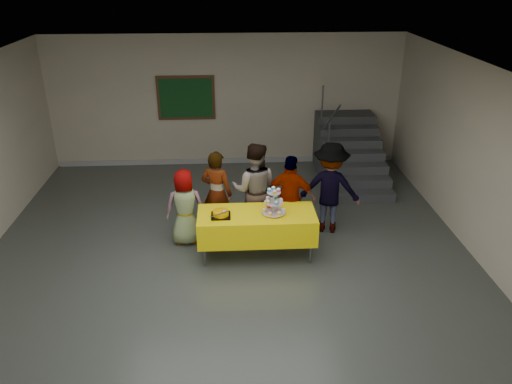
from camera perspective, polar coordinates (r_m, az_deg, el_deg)
room_shell at (r=6.62m, az=-3.42°, el=4.75°), size 10.00×10.04×3.02m
bake_table at (r=8.02m, az=0.08°, el=-3.81°), size 1.88×0.78×0.77m
cupcake_stand at (r=7.84m, az=2.03°, el=-1.32°), size 0.38×0.38×0.44m
bear_cake at (r=7.82m, az=-4.05°, el=-2.39°), size 0.32×0.36×0.12m
schoolchild_a at (r=8.44m, az=-8.10°, el=-1.71°), size 0.69×0.48×1.33m
schoolchild_b at (r=8.63m, az=-4.50°, el=-0.14°), size 0.66×0.56×1.53m
schoolchild_c at (r=8.57m, az=-0.19°, el=0.30°), size 0.90×0.75×1.67m
schoolchild_d at (r=8.43m, az=3.99°, el=-0.76°), size 0.97×0.65×1.53m
schoolchild_e at (r=8.77m, az=8.45°, el=0.47°), size 1.18×0.84×1.64m
staircase at (r=11.36m, az=10.50°, el=4.29°), size 1.30×2.40×2.04m
noticeboard at (r=11.55m, az=-8.00°, el=10.59°), size 1.30×0.05×1.00m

